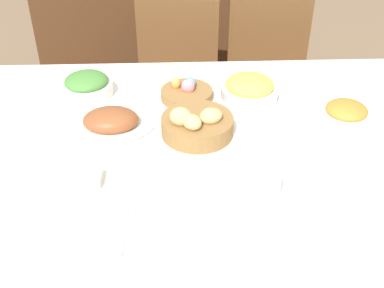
{
  "coord_description": "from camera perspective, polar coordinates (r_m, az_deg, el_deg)",
  "views": [
    {
      "loc": [
        -0.03,
        -1.32,
        1.65
      ],
      "look_at": [
        0.02,
        -0.09,
        0.79
      ],
      "focal_mm": 45.0,
      "sensor_mm": 36.0,
      "label": 1
    }
  ],
  "objects": [
    {
      "name": "drinking_cup",
      "position": [
        1.36,
        8.78,
        -4.85
      ],
      "size": [
        0.08,
        0.08,
        0.08
      ],
      "color": "silver",
      "rests_on": "dining_table"
    },
    {
      "name": "spoon",
      "position": [
        1.28,
        6.17,
        -10.17
      ],
      "size": [
        0.02,
        0.18,
        0.0
      ],
      "rotation": [
        0.0,
        0.0,
        0.03
      ],
      "color": "silver",
      "rests_on": "dining_table"
    },
    {
      "name": "butter_dish",
      "position": [
        1.44,
        -12.79,
        -4.08
      ],
      "size": [
        0.11,
        0.07,
        0.03
      ],
      "color": "silver",
      "rests_on": "dining_table"
    },
    {
      "name": "bread_basket",
      "position": [
        1.6,
        0.64,
        2.38
      ],
      "size": [
        0.24,
        0.24,
        0.12
      ],
      "color": "olive",
      "rests_on": "dining_table"
    },
    {
      "name": "carrot_bowl",
      "position": [
        1.73,
        17.73,
        3.26
      ],
      "size": [
        0.16,
        0.16,
        0.09
      ],
      "color": "silver",
      "rests_on": "dining_table"
    },
    {
      "name": "egg_basket",
      "position": [
        1.82,
        -0.64,
        6.15
      ],
      "size": [
        0.2,
        0.2,
        0.08
      ],
      "color": "olive",
      "rests_on": "dining_table"
    },
    {
      "name": "green_salad_bowl",
      "position": [
        1.87,
        -12.35,
        6.8
      ],
      "size": [
        0.19,
        0.19,
        0.09
      ],
      "color": "silver",
      "rests_on": "dining_table"
    },
    {
      "name": "knife",
      "position": [
        1.27,
        4.81,
        -10.23
      ],
      "size": [
        0.02,
        0.18,
        0.0
      ],
      "rotation": [
        0.0,
        0.0,
        -0.03
      ],
      "color": "silver",
      "rests_on": "dining_table"
    },
    {
      "name": "ham_platter",
      "position": [
        1.67,
        -9.58,
        2.66
      ],
      "size": [
        0.29,
        0.2,
        0.08
      ],
      "color": "silver",
      "rests_on": "dining_table"
    },
    {
      "name": "ground_plane",
      "position": [
        2.12,
        -0.52,
        -16.28
      ],
      "size": [
        12.0,
        12.0,
        0.0
      ],
      "primitive_type": "plane",
      "color": "#7F664C"
    },
    {
      "name": "sideboard",
      "position": [
        3.18,
        -3.79,
        12.89
      ],
      "size": [
        1.47,
        0.44,
        0.91
      ],
      "color": "#4C2D19",
      "rests_on": "ground"
    },
    {
      "name": "chair_far_center",
      "position": [
        2.5,
        -1.96,
        7.21
      ],
      "size": [
        0.47,
        0.47,
        0.88
      ],
      "rotation": [
        0.0,
        0.0,
        -0.12
      ],
      "color": "brown",
      "rests_on": "ground"
    },
    {
      "name": "pineapple_bowl",
      "position": [
        1.79,
        6.8,
        6.29
      ],
      "size": [
        0.21,
        0.21,
        0.11
      ],
      "color": "silver",
      "rests_on": "dining_table"
    },
    {
      "name": "dinner_plate",
      "position": [
        1.26,
        -1.67,
        -10.37
      ],
      "size": [
        0.23,
        0.23,
        0.01
      ],
      "color": "silver",
      "rests_on": "dining_table"
    },
    {
      "name": "fork",
      "position": [
        1.27,
        -8.15,
        -10.53
      ],
      "size": [
        0.02,
        0.18,
        0.0
      ],
      "rotation": [
        0.0,
        0.0,
        -0.03
      ],
      "color": "silver",
      "rests_on": "dining_table"
    },
    {
      "name": "chair_far_right",
      "position": [
        2.55,
        9.14,
        7.34
      ],
      "size": [
        0.43,
        0.43,
        0.88
      ],
      "rotation": [
        0.0,
        0.0,
        -0.02
      ],
      "color": "brown",
      "rests_on": "ground"
    },
    {
      "name": "dining_table",
      "position": [
        1.84,
        -0.59,
        -9.01
      ],
      "size": [
        1.77,
        1.17,
        0.75
      ],
      "color": "white",
      "rests_on": "ground"
    }
  ]
}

